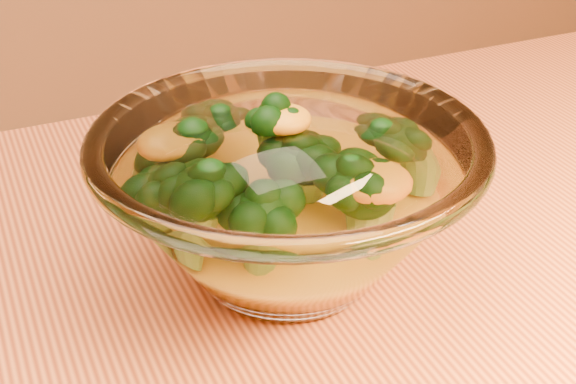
{
  "coord_description": "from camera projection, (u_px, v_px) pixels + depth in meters",
  "views": [
    {
      "loc": [
        -0.23,
        -0.25,
        1.05
      ],
      "look_at": [
        -0.07,
        0.12,
        0.81
      ],
      "focal_mm": 50.0,
      "sensor_mm": 36.0,
      "label": 1
    }
  ],
  "objects": [
    {
      "name": "glass_bowl",
      "position": [
        288.0,
        199.0,
        0.48
      ],
      "size": [
        0.23,
        0.23,
        0.1
      ],
      "color": "white",
      "rests_on": "table"
    },
    {
      "name": "cheese_sauce",
      "position": [
        288.0,
        230.0,
        0.49
      ],
      "size": [
        0.13,
        0.13,
        0.04
      ],
      "primitive_type": "ellipsoid",
      "color": "orange",
      "rests_on": "glass_bowl"
    },
    {
      "name": "broccoli_heap",
      "position": [
        266.0,
        178.0,
        0.47
      ],
      "size": [
        0.18,
        0.15,
        0.08
      ],
      "color": "black",
      "rests_on": "cheese_sauce"
    }
  ]
}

